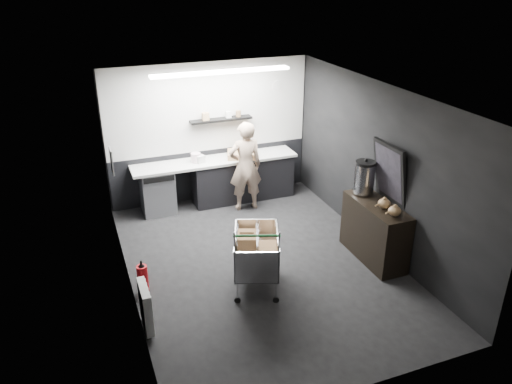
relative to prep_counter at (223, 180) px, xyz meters
name	(u,v)px	position (x,y,z in m)	size (l,w,h in m)	color
floor	(261,264)	(-0.14, -2.42, -0.46)	(5.50, 5.50, 0.00)	black
ceiling	(262,95)	(-0.14, -2.42, 2.24)	(5.50, 5.50, 0.00)	silver
wall_back	(210,132)	(-0.14, 0.33, 0.89)	(5.50, 5.50, 0.00)	black
wall_front	(363,290)	(-0.14, -5.17, 0.89)	(5.50, 5.50, 0.00)	black
wall_left	(123,208)	(-2.14, -2.42, 0.89)	(5.50, 5.50, 0.00)	black
wall_right	(378,168)	(1.86, -2.42, 0.89)	(5.50, 5.50, 0.00)	black
kitchen_wall_panel	(209,107)	(-0.14, 0.31, 1.39)	(3.95, 0.02, 1.70)	silver
dado_panel	(211,173)	(-0.14, 0.31, 0.04)	(3.95, 0.02, 1.00)	black
floating_shelf	(221,119)	(0.06, 0.20, 1.16)	(1.20, 0.22, 0.04)	black
wall_clock	(277,86)	(1.26, 0.30, 1.69)	(0.20, 0.20, 0.03)	silver
poster	(112,161)	(-2.12, -1.12, 1.09)	(0.02, 0.30, 0.40)	silver
poster_red_band	(111,157)	(-2.11, -1.12, 1.16)	(0.01, 0.22, 0.10)	red
radiator	(145,307)	(-2.08, -3.32, -0.11)	(0.10, 0.50, 0.60)	silver
ceiling_strip	(221,72)	(-0.14, -0.57, 2.21)	(2.40, 0.20, 0.04)	white
prep_counter	(223,180)	(0.00, 0.00, 0.00)	(3.20, 0.61, 0.90)	black
person	(245,166)	(0.32, -0.45, 0.41)	(0.63, 0.41, 1.73)	beige
shopping_cart	(256,253)	(-0.41, -2.90, 0.09)	(0.95, 1.23, 1.14)	silver
sideboard	(375,223)	(1.62, -2.84, 0.14)	(0.54, 1.27, 1.90)	black
fire_extinguisher	(143,278)	(-1.99, -2.50, -0.21)	(0.15, 0.15, 0.51)	red
cardboard_box	(242,154)	(0.40, -0.05, 0.50)	(0.57, 0.43, 0.11)	#A68358
pink_tub	(196,158)	(-0.51, 0.00, 0.53)	(0.18, 0.18, 0.18)	white
white_container	(200,159)	(-0.44, -0.05, 0.51)	(0.16, 0.12, 0.14)	silver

